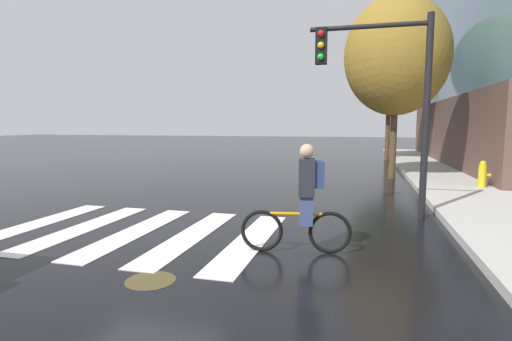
{
  "coord_description": "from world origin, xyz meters",
  "views": [
    {
      "loc": [
        3.87,
        -6.33,
        1.97
      ],
      "look_at": [
        1.77,
        1.57,
        1.03
      ],
      "focal_mm": 27.72,
      "sensor_mm": 36.0,
      "label": 1
    }
  ],
  "objects_px": {
    "cyclist": "(304,199)",
    "street_tree_mid": "(390,69)",
    "traffic_light_near": "(385,82)",
    "street_tree_near": "(397,56)",
    "fire_hydrant": "(483,174)",
    "manhole_cover": "(151,280)"
  },
  "relations": [
    {
      "from": "manhole_cover",
      "to": "traffic_light_near",
      "type": "distance_m",
      "value": 6.07
    },
    {
      "from": "cyclist",
      "to": "traffic_light_near",
      "type": "relative_size",
      "value": 0.4
    },
    {
      "from": "cyclist",
      "to": "traffic_light_near",
      "type": "xyz_separation_m",
      "value": [
        1.26,
        2.83,
        2.02
      ]
    },
    {
      "from": "traffic_light_near",
      "to": "street_tree_mid",
      "type": "height_order",
      "value": "street_tree_mid"
    },
    {
      "from": "traffic_light_near",
      "to": "street_tree_near",
      "type": "distance_m",
      "value": 6.69
    },
    {
      "from": "fire_hydrant",
      "to": "street_tree_near",
      "type": "height_order",
      "value": "street_tree_near"
    },
    {
      "from": "cyclist",
      "to": "fire_hydrant",
      "type": "distance_m",
      "value": 8.11
    },
    {
      "from": "manhole_cover",
      "to": "traffic_light_near",
      "type": "xyz_separation_m",
      "value": [
        2.99,
        4.45,
        2.86
      ]
    },
    {
      "from": "manhole_cover",
      "to": "cyclist",
      "type": "bearing_deg",
      "value": 43.06
    },
    {
      "from": "cyclist",
      "to": "street_tree_mid",
      "type": "height_order",
      "value": "street_tree_mid"
    },
    {
      "from": "traffic_light_near",
      "to": "cyclist",
      "type": "bearing_deg",
      "value": -113.97
    },
    {
      "from": "fire_hydrant",
      "to": "street_tree_near",
      "type": "bearing_deg",
      "value": 134.04
    },
    {
      "from": "manhole_cover",
      "to": "street_tree_mid",
      "type": "distance_m",
      "value": 19.98
    },
    {
      "from": "traffic_light_near",
      "to": "street_tree_near",
      "type": "relative_size",
      "value": 0.64
    },
    {
      "from": "manhole_cover",
      "to": "cyclist",
      "type": "distance_m",
      "value": 2.51
    },
    {
      "from": "cyclist",
      "to": "street_tree_mid",
      "type": "distance_m",
      "value": 17.95
    },
    {
      "from": "street_tree_mid",
      "to": "manhole_cover",
      "type": "bearing_deg",
      "value": -101.78
    },
    {
      "from": "manhole_cover",
      "to": "traffic_light_near",
      "type": "relative_size",
      "value": 0.15
    },
    {
      "from": "traffic_light_near",
      "to": "street_tree_near",
      "type": "bearing_deg",
      "value": 83.95
    },
    {
      "from": "street_tree_near",
      "to": "street_tree_mid",
      "type": "bearing_deg",
      "value": 88.02
    },
    {
      "from": "cyclist",
      "to": "fire_hydrant",
      "type": "xyz_separation_m",
      "value": [
        4.29,
        6.88,
        -0.31
      ]
    },
    {
      "from": "fire_hydrant",
      "to": "street_tree_mid",
      "type": "xyz_separation_m",
      "value": [
        -2.07,
        10.44,
        4.49
      ]
    }
  ]
}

